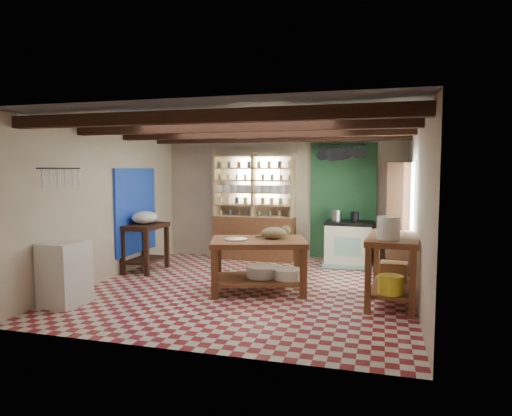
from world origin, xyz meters
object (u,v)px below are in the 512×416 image
(stove, at_px, (349,244))
(cat, at_px, (275,233))
(right_counter, at_px, (393,270))
(prep_table, at_px, (145,247))
(work_table, at_px, (258,265))
(white_cabinet, at_px, (65,273))

(stove, relative_size, cat, 2.21)
(right_counter, bearing_deg, prep_table, 172.75)
(work_table, bearing_deg, white_cabinet, -166.92)
(work_table, height_order, stove, stove)
(white_cabinet, xyz_separation_m, right_counter, (4.40, 1.31, 0.04))
(work_table, relative_size, stove, 1.59)
(white_cabinet, height_order, right_counter, right_counter)
(stove, bearing_deg, right_counter, -70.38)
(stove, height_order, right_counter, right_counter)
(work_table, xyz_separation_m, cat, (0.22, 0.12, 0.50))
(stove, relative_size, right_counter, 0.67)
(stove, xyz_separation_m, prep_table, (-3.61, -1.41, -0.00))
(work_table, distance_m, cat, 0.56)
(prep_table, bearing_deg, work_table, -17.62)
(prep_table, height_order, right_counter, right_counter)
(stove, distance_m, right_counter, 2.42)
(work_table, bearing_deg, cat, 11.31)
(cat, bearing_deg, prep_table, 138.63)
(work_table, distance_m, prep_table, 2.52)
(white_cabinet, bearing_deg, work_table, 32.66)
(stove, relative_size, prep_table, 1.02)
(stove, bearing_deg, work_table, -117.84)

